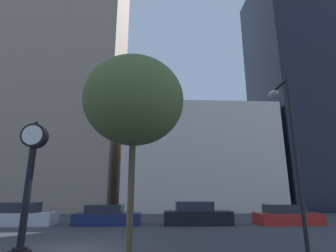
{
  "coord_description": "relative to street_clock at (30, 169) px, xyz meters",
  "views": [
    {
      "loc": [
        2.94,
        -10.37,
        1.96
      ],
      "look_at": [
        3.96,
        10.8,
        7.5
      ],
      "focal_mm": 28.0,
      "sensor_mm": 36.0,
      "label": 1
    }
  ],
  "objects": [
    {
      "name": "car_red",
      "position": [
        13.5,
        8.46,
        -2.31
      ],
      "size": [
        4.35,
        2.06,
        1.28
      ],
      "rotation": [
        0.0,
        0.0,
        0.05
      ],
      "color": "red",
      "rests_on": "ground_plane"
    },
    {
      "name": "building_glass_modern",
      "position": [
        25.19,
        24.51,
        14.26
      ],
      "size": [
        11.03,
        12.0,
        34.22
      ],
      "color": "black",
      "rests_on": "ground_plane"
    },
    {
      "name": "street_clock",
      "position": [
        0.0,
        0.0,
        0.0
      ],
      "size": [
        0.9,
        0.74,
        4.65
      ],
      "color": "black",
      "rests_on": "ground_plane"
    },
    {
      "name": "street_lamp_right",
      "position": [
        9.57,
        -0.41,
        1.37
      ],
      "size": [
        0.36,
        1.57,
        6.34
      ],
      "color": "black",
      "rests_on": "ground_plane"
    },
    {
      "name": "car_silver",
      "position": [
        -4.18,
        8.56,
        -2.25
      ],
      "size": [
        4.26,
        1.85,
        1.44
      ],
      "rotation": [
        0.0,
        0.0,
        0.02
      ],
      "color": "#BCBCC1",
      "rests_on": "ground_plane"
    },
    {
      "name": "ground_plane",
      "position": [
        1.61,
        0.51,
        -2.85
      ],
      "size": [
        200.0,
        200.0,
        0.0
      ],
      "primitive_type": "plane",
      "color": "#38383D"
    },
    {
      "name": "car_navy",
      "position": [
        1.38,
        8.72,
        -2.31
      ],
      "size": [
        4.32,
        2.02,
        1.29
      ],
      "rotation": [
        0.0,
        0.0,
        -0.02
      ],
      "color": "#19234C",
      "rests_on": "ground_plane"
    },
    {
      "name": "car_black",
      "position": [
        7.35,
        8.41,
        -2.22
      ],
      "size": [
        4.51,
        1.79,
        1.49
      ],
      "rotation": [
        0.0,
        0.0,
        -0.01
      ],
      "color": "black",
      "rests_on": "ground_plane"
    },
    {
      "name": "bare_tree",
      "position": [
        3.68,
        -0.04,
        2.67
      ],
      "size": [
        3.92,
        3.92,
        7.3
      ],
      "color": "brown",
      "rests_on": "ground_plane"
    },
    {
      "name": "building_storefront_row",
      "position": [
        9.94,
        24.51,
        3.41
      ],
      "size": [
        18.21,
        12.0,
        12.52
      ],
      "color": "beige",
      "rests_on": "ground_plane"
    },
    {
      "name": "building_tall_tower",
      "position": [
        -7.72,
        24.51,
        15.16
      ],
      "size": [
        14.53,
        12.0,
        36.01
      ],
      "color": "gray",
      "rests_on": "ground_plane"
    }
  ]
}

